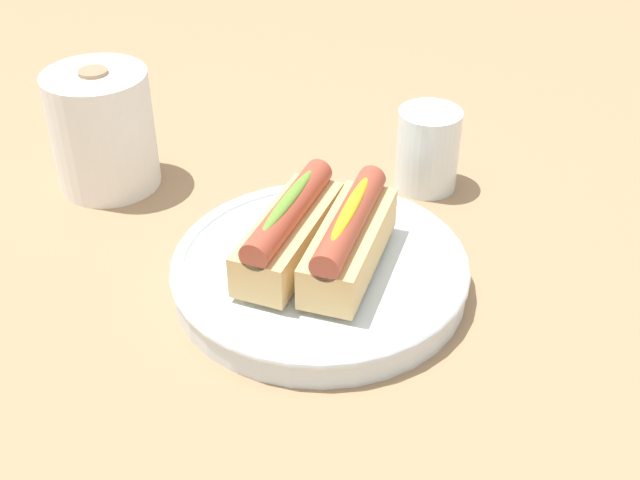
{
  "coord_description": "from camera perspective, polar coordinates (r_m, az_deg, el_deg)",
  "views": [
    {
      "loc": [
        -0.55,
        -0.21,
        0.48
      ],
      "look_at": [
        0.01,
        0.01,
        0.05
      ],
      "focal_mm": 46.06,
      "sensor_mm": 36.0,
      "label": 1
    }
  ],
  "objects": [
    {
      "name": "paper_towel_roll",
      "position": [
        0.92,
        -14.86,
        7.38
      ],
      "size": [
        0.11,
        0.11,
        0.13
      ],
      "color": "white",
      "rests_on": "ground_plane"
    },
    {
      "name": "serving_bowl",
      "position": [
        0.76,
        0.0,
        -2.14
      ],
      "size": [
        0.27,
        0.27,
        0.03
      ],
      "color": "silver",
      "rests_on": "ground_plane"
    },
    {
      "name": "water_glass",
      "position": [
        0.9,
        7.46,
        5.95
      ],
      "size": [
        0.07,
        0.07,
        0.09
      ],
      "color": "white",
      "rests_on": "ground_plane"
    },
    {
      "name": "hotdog_back",
      "position": [
        0.74,
        -2.03,
        0.89
      ],
      "size": [
        0.15,
        0.05,
        0.06
      ],
      "color": "#DBB270",
      "rests_on": "serving_bowl"
    },
    {
      "name": "hotdog_front",
      "position": [
        0.72,
        2.07,
        0.11
      ],
      "size": [
        0.15,
        0.06,
        0.06
      ],
      "color": "#DBB270",
      "rests_on": "serving_bowl"
    },
    {
      "name": "ground_plane",
      "position": [
        0.76,
        0.32,
        -3.51
      ],
      "size": [
        2.4,
        2.4,
        0.0
      ],
      "primitive_type": "plane",
      "color": "#9E7A56"
    }
  ]
}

